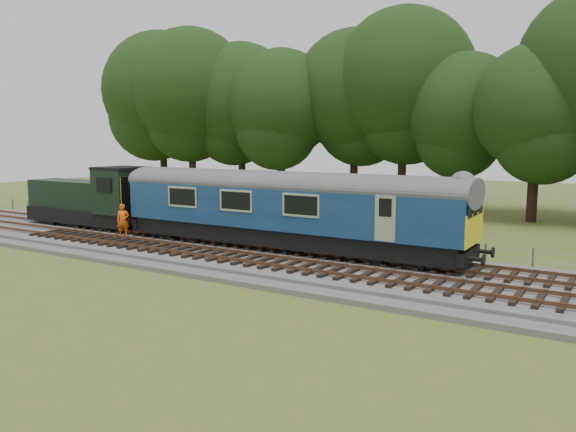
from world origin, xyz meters
The scene contains 9 objects.
ground centered at (0.00, 0.00, 0.00)m, with size 120.00×120.00×0.00m, color #4E6425.
ballast centered at (0.00, 0.00, 0.17)m, with size 70.00×7.00×0.35m, color #4C4C4F.
track_north centered at (0.00, 1.40, 0.42)m, with size 67.20×2.40×0.21m.
track_south centered at (0.00, -1.60, 0.42)m, with size 67.20×2.40×0.21m.
fence centered at (0.00, 4.50, 0.00)m, with size 64.00×0.12×1.00m, color #6B6054, non-canonical shape.
tree_line centered at (0.00, 22.00, 0.00)m, with size 70.00×8.00×18.00m, color black, non-canonical shape.
dmu_railcar centered at (-2.84, 1.40, 2.61)m, with size 18.05×2.86×3.88m.
shunter_loco centered at (-16.77, 1.40, 1.97)m, with size 8.91×2.60×3.38m.
worker centered at (-12.10, -0.36, 1.27)m, with size 0.67×0.44×1.83m, color #F6590C.
Camera 1 is at (11.47, -21.39, 5.65)m, focal length 35.00 mm.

